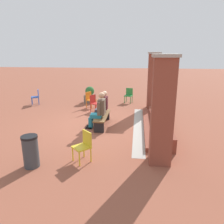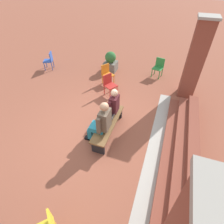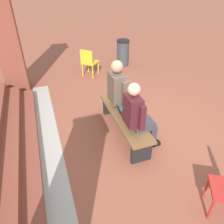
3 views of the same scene
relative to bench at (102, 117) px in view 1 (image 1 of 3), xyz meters
name	(u,v)px [view 1 (image 1 of 3)]	position (x,y,z in m)	size (l,w,h in m)	color
ground_plane	(94,125)	(-0.04, -0.34, -0.35)	(60.00, 60.00, 0.00)	brown
concrete_strip	(139,127)	(0.00, 1.47, -0.35)	(5.39, 0.40, 0.01)	#A8A399
brick_steps	(158,123)	(0.00, 2.22, -0.18)	(4.59, 0.90, 0.45)	brown
brick_pillar_left_of_steps	(153,81)	(-3.04, 2.17, 1.09)	(0.64, 0.64, 2.87)	brown
brick_pillar_right_of_steps	(162,111)	(2.80, 2.03, 1.09)	(0.64, 0.64, 2.87)	brown
bench	(102,117)	(0.00, 0.00, 0.00)	(1.80, 0.44, 0.45)	brown
person_student	(102,106)	(-0.43, -0.07, 0.36)	(0.54, 0.69, 1.35)	#383842
person_adult	(99,110)	(0.35, -0.07, 0.40)	(0.60, 0.76, 1.44)	teal
laptop	(103,113)	(-0.04, 0.01, 0.15)	(0.32, 0.29, 0.21)	black
plastic_chair_mid_courtyard	(90,99)	(-2.80, -1.11, 0.13)	(0.58, 0.58, 0.84)	orange
plastic_chair_near_bench_right	(36,96)	(-3.15, -4.26, 0.13)	(0.55, 0.55, 0.84)	#2D56B7
plastic_chair_by_pillar	(129,94)	(-4.20, 0.89, 0.13)	(0.51, 0.51, 0.84)	#2D893D
plastic_chair_far_right	(95,102)	(-2.03, -0.72, 0.13)	(0.57, 0.57, 0.84)	red
plastic_chair_near_bench_left	(84,144)	(2.96, -0.03, 0.13)	(0.59, 0.59, 0.84)	gold
planter	(90,95)	(-3.98, -1.37, 0.08)	(0.60, 0.60, 0.94)	#6B665B
litter_bin	(31,151)	(3.44, -1.33, 0.08)	(0.42, 0.42, 0.86)	#383D42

